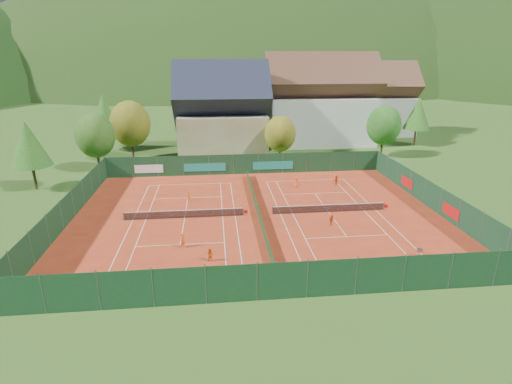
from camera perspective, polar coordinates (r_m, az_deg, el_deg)
The scene contains 32 objects.
ground at distance 44.10m, azimuth 0.27°, elevation -3.33°, with size 600.00×600.00×0.00m, color #2A4E18.
clay_pad at distance 44.09m, azimuth 0.27°, elevation -3.30°, with size 40.00×32.00×0.01m, color #9F3017.
court_markings_left at distance 44.00m, azimuth -10.16°, elevation -3.66°, with size 11.03×23.83×0.00m.
court_markings_right at distance 45.60m, azimuth 10.33°, elevation -2.83°, with size 11.03×23.83×0.00m.
tennis_net_left at distance 43.80m, azimuth -10.00°, elevation -3.06°, with size 13.30×0.10×1.02m.
tennis_net_right at distance 45.47m, azimuth 10.55°, elevation -2.25°, with size 13.30×0.10×1.02m.
court_divider at distance 43.90m, azimuth 0.27°, elevation -2.70°, with size 0.03×28.80×1.00m.
fence_north at distance 58.68m, azimuth -1.88°, elevation 3.97°, with size 40.00×0.10×3.00m.
fence_south at distance 29.26m, azimuth 3.80°, elevation -12.56°, with size 40.00×0.04×3.00m.
fence_west at distance 46.00m, azimuth -25.35°, elevation -2.26°, with size 0.04×32.00×3.00m.
fence_east at distance 49.80m, azimuth 23.79°, elevation -0.50°, with size 0.09×32.00×3.00m.
chalet at distance 71.24m, azimuth -4.86°, elevation 10.86°, with size 16.20×12.00×16.00m.
hotel_block_a at distance 79.75m, azimuth 9.11°, elevation 12.13°, with size 21.60×11.00×17.25m.
hotel_block_b at distance 91.83m, azimuth 16.44°, elevation 12.03°, with size 17.28×10.00×15.50m.
tree_west_front at distance 64.01m, azimuth -22.00°, elevation 7.48°, with size 5.72×5.72×8.69m.
tree_west_mid at distance 68.70m, azimuth -17.53°, elevation 9.28°, with size 6.44×6.44×9.78m.
tree_west_back at distance 77.66m, azimuth -20.89°, elevation 10.47°, with size 5.60×5.60×10.00m.
tree_center at distance 64.52m, azimuth 3.47°, elevation 8.30°, with size 5.01×5.01×7.60m.
tree_east_front at distance 71.43m, azimuth 17.79°, elevation 9.05°, with size 5.72×5.72×8.69m.
tree_east_mid at distance 82.78m, azimuth 22.11°, elevation 10.32°, with size 5.04×5.04×9.00m.
tree_west_side at distance 58.52m, azimuth -29.77°, elevation 6.02°, with size 5.04×5.04×9.00m.
tree_east_back at distance 86.66m, azimuth 14.94°, elevation 11.86°, with size 7.15×7.15×10.86m.
mountain_backdrop at distance 281.68m, azimuth 0.83°, elevation 7.63°, with size 820.00×530.00×242.00m.
ball_hopper at distance 38.10m, azimuth 22.33°, elevation -7.73°, with size 0.34×0.34×0.80m.
loose_ball_0 at distance 39.75m, azimuth -15.65°, elevation -6.64°, with size 0.07×0.07×0.07m, color #CCD833.
loose_ball_1 at distance 37.36m, azimuth 8.24°, elevation -7.82°, with size 0.07×0.07×0.07m, color #CCD833.
player_left_near at distance 37.29m, azimuth -10.42°, elevation -6.84°, with size 0.52×0.34×1.42m, color orange.
player_left_mid at distance 34.59m, azimuth -6.59°, elevation -8.95°, with size 0.62×0.48×1.27m, color #DF5C13.
player_left_far at distance 48.41m, azimuth -9.56°, elevation -0.65°, with size 0.85×0.49×1.32m, color #D75C13.
player_right_near at distance 41.93m, azimuth 10.71°, elevation -3.97°, with size 0.73×0.30×1.25m, color #D84413.
player_right_far_a at distance 53.29m, azimuth 5.75°, elevation 1.42°, with size 0.67×0.44×1.37m, color orange.
player_right_far_b at distance 54.83m, azimuth 11.38°, elevation 1.67°, with size 1.32×0.42×1.43m, color #E35C14.
Camera 1 is at (-4.49, -40.48, 16.88)m, focal length 28.00 mm.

